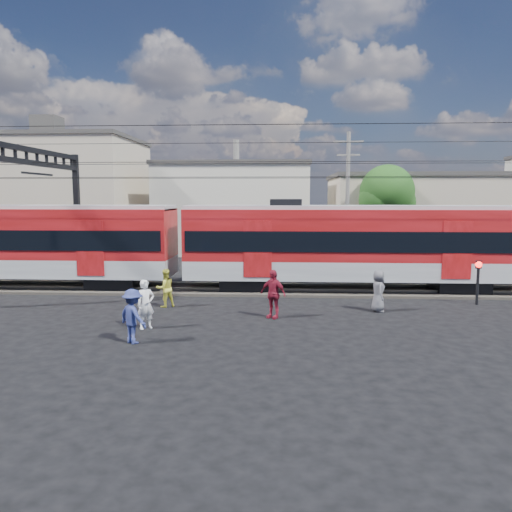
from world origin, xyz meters
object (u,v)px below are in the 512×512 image
object	(u,v)px
commuter_train	(356,242)
pedestrian_a	(146,304)
pedestrian_c	(133,316)
crossing_signal	(478,274)

from	to	relation	value
commuter_train	pedestrian_a	world-z (taller)	commuter_train
commuter_train	pedestrian_c	size ratio (longest dim) A/B	29.08
pedestrian_c	crossing_signal	xyz separation A→B (m)	(13.00, 6.34, 0.46)
commuter_train	pedestrian_c	bearing A→B (deg)	-132.23
pedestrian_a	crossing_signal	size ratio (longest dim) A/B	0.91
pedestrian_a	crossing_signal	xyz separation A→B (m)	(13.07, 4.60, 0.46)
commuter_train	crossing_signal	bearing A→B (deg)	-29.76
pedestrian_a	pedestrian_c	size ratio (longest dim) A/B	1.00
commuter_train	crossing_signal	world-z (taller)	commuter_train
commuter_train	crossing_signal	xyz separation A→B (m)	(4.77, -2.73, -1.08)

